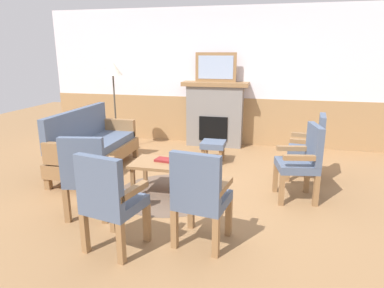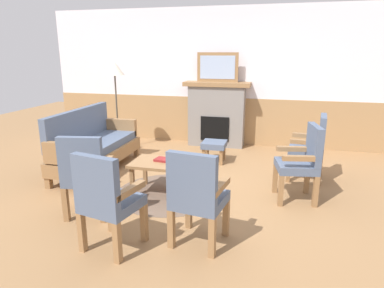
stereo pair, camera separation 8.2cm
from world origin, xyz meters
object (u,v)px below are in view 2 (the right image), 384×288
(couch, at_px, (94,146))
(footstool, at_px, (214,146))
(book_on_table, at_px, (164,160))
(framed_picture, at_px, (218,67))
(coffee_table, at_px, (168,166))
(armchair_front_left, at_px, (107,198))
(fireplace, at_px, (217,114))
(armchair_near_fireplace, at_px, (302,160))
(armchair_corner_left, at_px, (86,172))
(floor_lamp_by_couch, at_px, (115,74))
(armchair_by_window_left, at_px, (312,145))
(armchair_front_center, at_px, (197,194))

(couch, relative_size, footstool, 4.50)
(couch, bearing_deg, book_on_table, -22.04)
(couch, bearing_deg, framed_picture, 50.74)
(coffee_table, distance_m, armchair_front_left, 1.43)
(fireplace, height_order, coffee_table, fireplace)
(framed_picture, distance_m, armchair_front_left, 4.13)
(footstool, distance_m, armchair_near_fireplace, 1.87)
(armchair_corner_left, xyz_separation_m, floor_lamp_by_couch, (-0.92, 2.65, 0.91))
(armchair_near_fireplace, bearing_deg, floor_lamp_by_couch, 154.71)
(book_on_table, distance_m, armchair_corner_left, 1.09)
(framed_picture, relative_size, book_on_table, 3.47)
(armchair_front_left, bearing_deg, couch, 122.89)
(framed_picture, distance_m, coffee_table, 2.83)
(fireplace, relative_size, armchair_by_window_left, 1.33)
(armchair_corner_left, bearing_deg, fireplace, 75.68)
(framed_picture, relative_size, armchair_by_window_left, 0.82)
(fireplace, height_order, footstool, fireplace)
(couch, xyz_separation_m, armchair_front_left, (1.30, -2.01, 0.14))
(armchair_near_fireplace, bearing_deg, fireplace, 123.09)
(book_on_table, bearing_deg, armchair_corner_left, -124.67)
(couch, xyz_separation_m, floor_lamp_by_couch, (-0.18, 1.21, 1.05))
(armchair_front_center, xyz_separation_m, armchair_corner_left, (-1.36, 0.29, 0.00))
(fireplace, height_order, book_on_table, fireplace)
(armchair_front_left, xyz_separation_m, armchair_corner_left, (-0.56, 0.57, 0.00))
(framed_picture, height_order, armchair_corner_left, framed_picture)
(fireplace, bearing_deg, footstool, -81.55)
(book_on_table, xyz_separation_m, armchair_front_left, (-0.06, -1.46, 0.08))
(footstool, xyz_separation_m, armchair_near_fireplace, (1.36, -1.25, 0.25))
(fireplace, relative_size, armchair_front_center, 1.33)
(framed_picture, bearing_deg, armchair_corner_left, -104.32)
(couch, bearing_deg, armchair_corner_left, -62.77)
(book_on_table, height_order, armchair_front_left, armchair_front_left)
(book_on_table, xyz_separation_m, armchair_by_window_left, (1.95, 0.96, 0.08))
(book_on_table, distance_m, armchair_near_fireplace, 1.79)
(framed_picture, relative_size, armchair_front_center, 0.82)
(coffee_table, xyz_separation_m, armchair_corner_left, (-0.69, -0.85, 0.15))
(armchair_near_fireplace, distance_m, floor_lamp_by_couch, 3.78)
(footstool, distance_m, armchair_by_window_left, 1.63)
(armchair_by_window_left, bearing_deg, book_on_table, -153.71)
(armchair_by_window_left, distance_m, armchair_corner_left, 3.17)
(coffee_table, xyz_separation_m, book_on_table, (-0.07, 0.04, 0.07))
(framed_picture, bearing_deg, couch, -129.26)
(coffee_table, bearing_deg, armchair_front_center, -59.49)
(armchair_near_fireplace, xyz_separation_m, armchair_front_left, (-1.83, -1.65, 0.00))
(coffee_table, relative_size, floor_lamp_by_couch, 0.57)
(fireplace, distance_m, armchair_front_left, 4.00)
(book_on_table, bearing_deg, floor_lamp_by_couch, 131.24)
(fireplace, relative_size, coffee_table, 1.35)
(couch, height_order, book_on_table, couch)
(armchair_corner_left, bearing_deg, book_on_table, 55.33)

